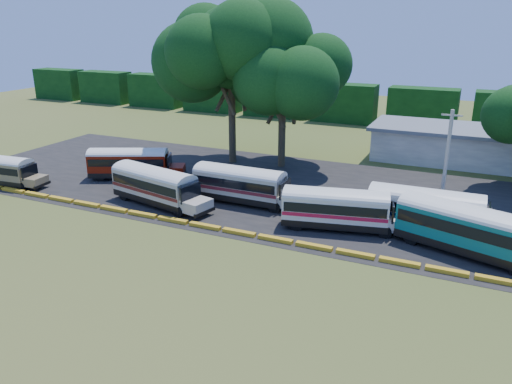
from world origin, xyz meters
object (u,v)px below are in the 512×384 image
at_px(bus_cream_west, 156,184).
at_px(tree_west, 231,48).
at_px(bus_red, 131,161).
at_px(bus_beige, 0,168).
at_px(bus_teal, 466,226).
at_px(bus_white_red, 338,207).

distance_m(bus_cream_west, tree_west, 18.70).
bearing_deg(bus_red, bus_beige, -170.93).
bearing_deg(bus_beige, bus_red, 28.57).
bearing_deg(bus_beige, bus_cream_west, 0.38).
xyz_separation_m(bus_beige, bus_teal, (42.62, 2.43, 0.35)).
bearing_deg(bus_white_red, bus_red, 157.81).
bearing_deg(tree_west, bus_beige, -135.20).
height_order(bus_beige, bus_white_red, bus_white_red).
bearing_deg(tree_west, bus_teal, -29.67).
bearing_deg(bus_cream_west, bus_red, 154.27).
bearing_deg(bus_white_red, bus_cream_west, 172.30).
bearing_deg(bus_teal, bus_cream_west, -160.51).
xyz_separation_m(bus_cream_west, tree_west, (-0.23, 15.28, 10.77)).
xyz_separation_m(bus_cream_west, bus_teal, (25.30, 0.73, 0.13)).
bearing_deg(bus_red, tree_west, 31.70).
relative_size(bus_red, bus_cream_west, 0.93).
height_order(bus_white_red, bus_teal, bus_teal).
bearing_deg(bus_white_red, tree_west, 127.16).
height_order(bus_red, bus_teal, bus_teal).
xyz_separation_m(bus_red, bus_teal, (32.15, -4.58, 0.20)).
relative_size(bus_cream_west, tree_west, 0.61).
xyz_separation_m(bus_cream_west, bus_white_red, (16.09, 1.26, -0.06)).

